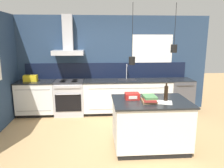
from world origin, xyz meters
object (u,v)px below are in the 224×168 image
(bottle_on_island, at_px, (166,93))
(red_supply_box, at_px, (132,96))
(dishwasher, at_px, (180,95))
(yellow_toolbox, at_px, (31,78))
(oven_range, at_px, (70,98))
(book_stack, at_px, (149,99))

(bottle_on_island, xyz_separation_m, red_supply_box, (-0.58, 0.16, -0.09))
(dishwasher, bearing_deg, bottle_on_island, -117.98)
(bottle_on_island, height_order, yellow_toolbox, bottle_on_island)
(oven_range, xyz_separation_m, yellow_toolbox, (-0.98, 0.00, 0.54))
(oven_range, height_order, bottle_on_island, bottle_on_island)
(oven_range, relative_size, dishwasher, 1.00)
(dishwasher, xyz_separation_m, red_supply_box, (-1.63, -1.82, 0.51))
(oven_range, relative_size, bottle_on_island, 2.66)
(oven_range, xyz_separation_m, dishwasher, (3.01, 0.00, -0.00))
(red_supply_box, height_order, yellow_toolbox, yellow_toolbox)
(dishwasher, height_order, bottle_on_island, bottle_on_island)
(bottle_on_island, bearing_deg, yellow_toolbox, 146.02)
(oven_range, height_order, red_supply_box, red_supply_box)
(red_supply_box, bearing_deg, yellow_toolbox, 142.37)
(oven_range, bearing_deg, red_supply_box, -52.79)
(oven_range, bearing_deg, dishwasher, 0.08)
(oven_range, relative_size, red_supply_box, 3.54)
(dishwasher, distance_m, bottle_on_island, 2.32)
(bottle_on_island, bearing_deg, oven_range, 134.73)
(red_supply_box, distance_m, yellow_toolbox, 2.98)
(oven_range, height_order, yellow_toolbox, yellow_toolbox)
(bottle_on_island, xyz_separation_m, book_stack, (-0.31, -0.04, -0.09))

